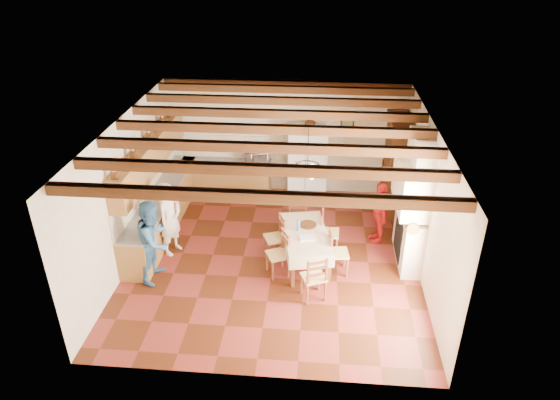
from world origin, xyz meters
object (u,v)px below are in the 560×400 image
object	(u,v)px
chair_right_near	(338,252)
person_woman_red	(379,212)
dining_table	(306,236)
person_man	(170,218)
person_woman_blue	(154,241)
hutch	(396,165)
chair_end_near	(314,276)
chair_end_far	(297,217)
chair_right_far	(330,232)
chair_left_far	(275,237)
refrigerator	(306,163)
chair_left_near	(278,254)
microwave	(257,156)

from	to	relation	value
chair_right_near	person_woman_red	bearing A→B (deg)	-41.84
dining_table	person_man	xyz separation A→B (m)	(-2.88, 0.19, 0.16)
chair_right_near	person_woman_blue	distance (m)	3.66
hutch	chair_right_near	bearing A→B (deg)	-116.40
chair_end_near	chair_end_far	size ratio (longest dim) A/B	1.00
hutch	chair_end_far	size ratio (longest dim) A/B	2.48
chair_right_far	person_man	world-z (taller)	person_man
chair_right_near	chair_end_far	xyz separation A→B (m)	(-0.91, 1.33, 0.00)
hutch	chair_left_far	bearing A→B (deg)	-139.04
refrigerator	chair_right_far	world-z (taller)	refrigerator
person_man	person_woman_red	world-z (taller)	person_man
hutch	chair_right_near	size ratio (longest dim) A/B	2.48
chair_left_near	person_woman_red	bearing A→B (deg)	98.93
chair_end_near	chair_end_far	xyz separation A→B (m)	(-0.43, 2.17, 0.00)
chair_right_far	chair_end_near	world-z (taller)	same
chair_right_near	chair_end_far	distance (m)	1.61
chair_left_near	chair_end_near	distance (m)	1.01
dining_table	person_woman_blue	size ratio (longest dim) A/B	1.08
chair_right_far	person_man	xyz separation A→B (m)	(-3.38, -0.30, 0.35)
hutch	chair_right_far	bearing A→B (deg)	-127.48
hutch	chair_left_far	size ratio (longest dim) A/B	2.48
chair_right_near	chair_end_far	world-z (taller)	same
refrigerator	person_man	world-z (taller)	refrigerator
chair_right_near	person_man	xyz separation A→B (m)	(-3.55, 0.46, 0.35)
dining_table	person_man	distance (m)	2.89
person_woman_red	chair_left_near	bearing A→B (deg)	-63.13
chair_end_far	hutch	bearing A→B (deg)	35.72
refrigerator	chair_right_near	world-z (taller)	refrigerator
chair_right_far	microwave	distance (m)	3.25
hutch	person_woman_blue	bearing A→B (deg)	-146.72
chair_left_far	chair_end_near	bearing A→B (deg)	11.46
chair_end_far	person_man	xyz separation A→B (m)	(-2.65, -0.87, 0.35)
chair_right_far	person_woman_red	world-z (taller)	person_woman_red
person_woman_red	person_man	bearing A→B (deg)	-86.76
hutch	chair_right_near	world-z (taller)	hutch
chair_end_near	chair_end_far	world-z (taller)	same
refrigerator	chair_end_far	xyz separation A→B (m)	(-0.12, -1.92, -0.49)
refrigerator	chair_left_far	distance (m)	2.89
dining_table	chair_right_far	size ratio (longest dim) A/B	1.92
hutch	person_woman_red	bearing A→B (deg)	-107.91
hutch	chair_left_far	xyz separation A→B (m)	(-2.74, -2.34, -0.71)
dining_table	chair_left_far	world-z (taller)	chair_left_far
hutch	chair_right_far	size ratio (longest dim) A/B	2.48
dining_table	chair_left_far	bearing A→B (deg)	163.95
chair_end_near	person_woman_blue	bearing A→B (deg)	-28.62
chair_left_far	person_woman_blue	xyz separation A→B (m)	(-2.28, -0.90, 0.37)
chair_left_far	chair_left_near	bearing A→B (deg)	-11.44
chair_right_near	person_woman_blue	size ratio (longest dim) A/B	0.56
chair_left_near	person_woman_red	xyz separation A→B (m)	(2.13, 1.45, 0.24)
chair_right_far	chair_end_near	bearing A→B (deg)	172.15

